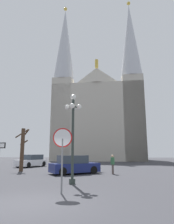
% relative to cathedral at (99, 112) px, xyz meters
% --- Properties ---
extents(ground_plane, '(120.00, 120.00, 0.00)m').
position_rel_cathedral_xyz_m(ground_plane, '(-1.38, -36.99, -10.51)').
color(ground_plane, '#38383D').
extents(cathedral, '(19.34, 13.88, 35.31)m').
position_rel_cathedral_xyz_m(cathedral, '(0.00, 0.00, 0.00)').
color(cathedral, '#BCB5A5').
rests_on(cathedral, ground).
extents(stop_sign, '(0.89, 0.16, 2.91)m').
position_rel_cathedral_xyz_m(stop_sign, '(-0.50, -35.22, -8.43)').
color(stop_sign, slate).
rests_on(stop_sign, ground).
extents(street_lamp, '(1.03, 1.03, 5.31)m').
position_rel_cathedral_xyz_m(street_lamp, '(-0.46, -32.53, -7.21)').
color(street_lamp, '#2D3833').
rests_on(street_lamp, ground).
extents(bare_tree, '(1.48, 1.09, 4.11)m').
position_rel_cathedral_xyz_m(bare_tree, '(-6.55, -25.32, -8.35)').
color(bare_tree, '#473323').
rests_on(bare_tree, ground).
extents(parked_car_near_navy, '(4.34, 3.66, 1.52)m').
position_rel_cathedral_xyz_m(parked_car_near_navy, '(-1.21, -27.10, -9.80)').
color(parked_car_near_navy, navy).
rests_on(parked_car_near_navy, ground).
extents(parked_car_far_white, '(3.15, 4.40, 1.47)m').
position_rel_cathedral_xyz_m(parked_car_far_white, '(-7.68, -19.60, -9.82)').
color(parked_car_far_white, silver).
rests_on(parked_car_far_white, ground).
extents(pedestrian_walking, '(0.32, 0.32, 1.57)m').
position_rel_cathedral_xyz_m(pedestrian_walking, '(2.04, -27.01, -9.57)').
color(pedestrian_walking, '#594C47').
rests_on(pedestrian_walking, ground).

